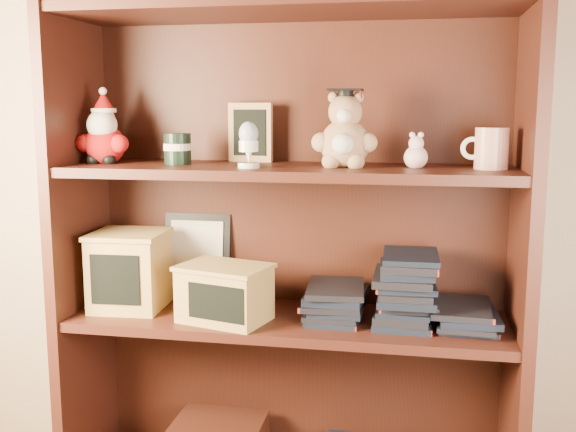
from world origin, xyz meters
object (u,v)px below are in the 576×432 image
treats_box (130,269)px  grad_teddy_bear (345,137)px  bookcase (291,228)px  teacher_mug (490,148)px

treats_box → grad_teddy_bear: bearing=-0.5°
bookcase → teacher_mug: (0.50, -0.05, 0.22)m
grad_teddy_bear → treats_box: grad_teddy_bear is taller
grad_teddy_bear → treats_box: bearing=179.5°
grad_teddy_bear → teacher_mug: bearing=1.0°
teacher_mug → treats_box: 1.00m
teacher_mug → grad_teddy_bear: bearing=-179.0°
treats_box → bookcase: bearing=6.7°
grad_teddy_bear → teacher_mug: 0.35m
grad_teddy_bear → teacher_mug: grad_teddy_bear is taller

